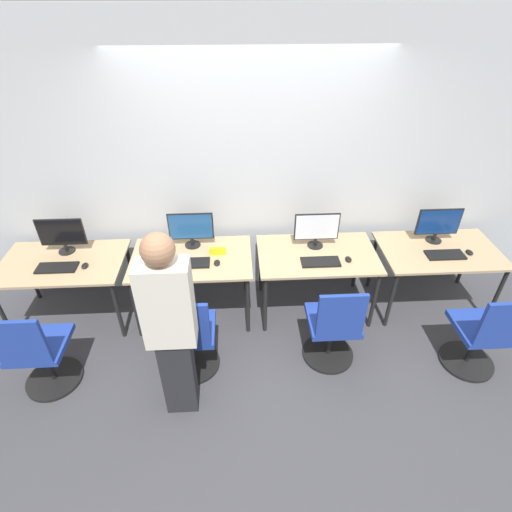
{
  "coord_description": "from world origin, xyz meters",
  "views": [
    {
      "loc": [
        -0.17,
        -2.83,
        2.97
      ],
      "look_at": [
        0.0,
        0.15,
        0.86
      ],
      "focal_mm": 28.0,
      "sensor_mm": 36.0,
      "label": 1
    }
  ],
  "objects_px": {
    "person_left": "(171,325)",
    "mouse_right": "(348,259)",
    "monitor_far_left": "(62,234)",
    "monitor_right": "(317,229)",
    "office_chair_right": "(333,330)",
    "keyboard_far_right": "(445,255)",
    "keyboard_far_left": "(57,268)",
    "monitor_left": "(191,229)",
    "keyboard_left": "(190,263)",
    "keyboard_right": "(320,262)",
    "office_chair_far_left": "(40,356)",
    "mouse_far_left": "(85,266)",
    "mouse_left": "(217,263)",
    "monitor_far_right": "(438,224)",
    "office_chair_left": "(190,340)",
    "office_chair_far_right": "(482,338)",
    "mouse_far_right": "(470,252)"
  },
  "relations": [
    {
      "from": "keyboard_far_right",
      "to": "keyboard_far_left",
      "type": "bearing_deg",
      "value": -179.97
    },
    {
      "from": "monitor_left",
      "to": "keyboard_left",
      "type": "height_order",
      "value": "monitor_left"
    },
    {
      "from": "office_chair_right",
      "to": "monitor_far_right",
      "type": "height_order",
      "value": "monitor_far_right"
    },
    {
      "from": "monitor_far_left",
      "to": "mouse_right",
      "type": "relative_size",
      "value": 4.96
    },
    {
      "from": "office_chair_left",
      "to": "mouse_far_right",
      "type": "distance_m",
      "value": 2.84
    },
    {
      "from": "office_chair_far_left",
      "to": "person_left",
      "type": "height_order",
      "value": "person_left"
    },
    {
      "from": "mouse_right",
      "to": "keyboard_right",
      "type": "bearing_deg",
      "value": -175.5
    },
    {
      "from": "keyboard_left",
      "to": "mouse_left",
      "type": "xyz_separation_m",
      "value": [
        0.26,
        -0.01,
        0.01
      ]
    },
    {
      "from": "monitor_right",
      "to": "monitor_far_right",
      "type": "xyz_separation_m",
      "value": [
        1.25,
        0.03,
        0.0
      ]
    },
    {
      "from": "keyboard_left",
      "to": "office_chair_left",
      "type": "xyz_separation_m",
      "value": [
        0.02,
        -0.67,
        -0.34
      ]
    },
    {
      "from": "office_chair_far_left",
      "to": "monitor_far_left",
      "type": "bearing_deg",
      "value": 91.75
    },
    {
      "from": "office_chair_far_left",
      "to": "office_chair_far_right",
      "type": "distance_m",
      "value": 3.77
    },
    {
      "from": "office_chair_left",
      "to": "office_chair_right",
      "type": "relative_size",
      "value": 1.0
    },
    {
      "from": "keyboard_right",
      "to": "monitor_right",
      "type": "bearing_deg",
      "value": 90.0
    },
    {
      "from": "office_chair_left",
      "to": "mouse_far_right",
      "type": "relative_size",
      "value": 10.21
    },
    {
      "from": "mouse_far_left",
      "to": "mouse_left",
      "type": "xyz_separation_m",
      "value": [
        1.24,
        -0.02,
        0.0
      ]
    },
    {
      "from": "mouse_far_left",
      "to": "keyboard_far_right",
      "type": "xyz_separation_m",
      "value": [
        3.48,
        -0.01,
        -0.01
      ]
    },
    {
      "from": "monitor_far_left",
      "to": "monitor_far_right",
      "type": "xyz_separation_m",
      "value": [
        3.74,
        -0.01,
        0.0
      ]
    },
    {
      "from": "person_left",
      "to": "mouse_right",
      "type": "relative_size",
      "value": 18.81
    },
    {
      "from": "office_chair_far_right",
      "to": "office_chair_left",
      "type": "bearing_deg",
      "value": 177.32
    },
    {
      "from": "office_chair_right",
      "to": "keyboard_far_left",
      "type": "bearing_deg",
      "value": 166.18
    },
    {
      "from": "keyboard_left",
      "to": "monitor_left",
      "type": "bearing_deg",
      "value": 90.0
    },
    {
      "from": "office_chair_far_left",
      "to": "office_chair_far_right",
      "type": "relative_size",
      "value": 1.0
    },
    {
      "from": "mouse_far_left",
      "to": "keyboard_right",
      "type": "bearing_deg",
      "value": -1.46
    },
    {
      "from": "monitor_right",
      "to": "mouse_right",
      "type": "height_order",
      "value": "monitor_right"
    },
    {
      "from": "keyboard_right",
      "to": "monitor_left",
      "type": "bearing_deg",
      "value": 163.33
    },
    {
      "from": "person_left",
      "to": "monitor_right",
      "type": "relative_size",
      "value": 3.79
    },
    {
      "from": "keyboard_far_left",
      "to": "office_chair_left",
      "type": "bearing_deg",
      "value": -27.75
    },
    {
      "from": "mouse_right",
      "to": "keyboard_far_right",
      "type": "distance_m",
      "value": 0.97
    },
    {
      "from": "office_chair_far_left",
      "to": "office_chair_right",
      "type": "xyz_separation_m",
      "value": [
        2.49,
        0.15,
        0.0
      ]
    },
    {
      "from": "keyboard_far_left",
      "to": "office_chair_right",
      "type": "height_order",
      "value": "office_chair_right"
    },
    {
      "from": "monitor_right",
      "to": "office_chair_right",
      "type": "xyz_separation_m",
      "value": [
        0.04,
        -0.87,
        -0.52
      ]
    },
    {
      "from": "keyboard_left",
      "to": "keyboard_right",
      "type": "height_order",
      "value": "same"
    },
    {
      "from": "keyboard_left",
      "to": "monitor_far_right",
      "type": "distance_m",
      "value": 2.51
    },
    {
      "from": "office_chair_far_left",
      "to": "mouse_left",
      "type": "distance_m",
      "value": 1.69
    },
    {
      "from": "office_chair_far_left",
      "to": "keyboard_right",
      "type": "height_order",
      "value": "office_chair_far_left"
    },
    {
      "from": "monitor_right",
      "to": "person_left",
      "type": "bearing_deg",
      "value": -135.07
    },
    {
      "from": "person_left",
      "to": "monitor_right",
      "type": "xyz_separation_m",
      "value": [
        1.28,
        1.28,
        -0.02
      ]
    },
    {
      "from": "office_chair_far_left",
      "to": "mouse_right",
      "type": "relative_size",
      "value": 10.21
    },
    {
      "from": "office_chair_far_left",
      "to": "monitor_left",
      "type": "bearing_deg",
      "value": 42.17
    },
    {
      "from": "keyboard_far_left",
      "to": "keyboard_left",
      "type": "distance_m",
      "value": 1.25
    },
    {
      "from": "monitor_far_left",
      "to": "office_chair_far_right",
      "type": "height_order",
      "value": "monitor_far_left"
    },
    {
      "from": "mouse_left",
      "to": "keyboard_far_right",
      "type": "bearing_deg",
      "value": 0.33
    },
    {
      "from": "monitor_far_right",
      "to": "mouse_far_right",
      "type": "relative_size",
      "value": 4.96
    },
    {
      "from": "keyboard_far_right",
      "to": "mouse_far_right",
      "type": "distance_m",
      "value": 0.26
    },
    {
      "from": "monitor_left",
      "to": "office_chair_far_right",
      "type": "bearing_deg",
      "value": -23.47
    },
    {
      "from": "keyboard_far_left",
      "to": "mouse_left",
      "type": "height_order",
      "value": "mouse_left"
    },
    {
      "from": "office_chair_left",
      "to": "mouse_far_left",
      "type": "bearing_deg",
      "value": 146.18
    },
    {
      "from": "keyboard_far_left",
      "to": "mouse_far_left",
      "type": "relative_size",
      "value": 4.13
    },
    {
      "from": "monitor_far_right",
      "to": "mouse_far_right",
      "type": "distance_m",
      "value": 0.4
    }
  ]
}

